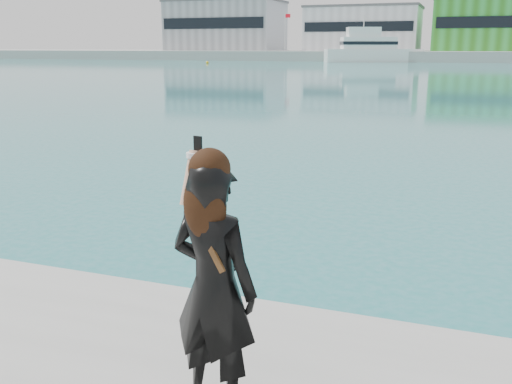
% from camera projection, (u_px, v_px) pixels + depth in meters
% --- Properties ---
extents(far_quay, '(320.00, 40.00, 2.00)m').
position_uv_depth(far_quay, '(467.00, 56.00, 121.91)').
color(far_quay, '#9E9E99').
rests_on(far_quay, ground).
extents(warehouse_grey_left, '(26.52, 16.36, 11.50)m').
position_uv_depth(warehouse_grey_left, '(226.00, 26.00, 136.66)').
color(warehouse_grey_left, gray).
rests_on(warehouse_grey_left, far_quay).
extents(warehouse_white, '(24.48, 15.35, 9.50)m').
position_uv_depth(warehouse_white, '(363.00, 29.00, 125.95)').
color(warehouse_white, silver).
rests_on(warehouse_white, far_quay).
extents(warehouse_green, '(30.60, 16.36, 10.50)m').
position_uv_depth(warehouse_green, '(511.00, 24.00, 115.86)').
color(warehouse_green, '#328A22').
rests_on(warehouse_green, far_quay).
extents(flagpole_left, '(1.28, 0.16, 8.00)m').
position_uv_depth(flagpole_left, '(285.00, 29.00, 124.93)').
color(flagpole_left, silver).
rests_on(flagpole_left, far_quay).
extents(motor_yacht, '(18.81, 11.33, 8.50)m').
position_uv_depth(motor_yacht, '(371.00, 49.00, 109.06)').
color(motor_yacht, white).
rests_on(motor_yacht, ground).
extents(buoy_far, '(0.50, 0.50, 0.50)m').
position_uv_depth(buoy_far, '(207.00, 63.00, 100.65)').
color(buoy_far, '#FFBA0D').
rests_on(buoy_far, ground).
extents(woman, '(0.60, 0.46, 1.59)m').
position_uv_depth(woman, '(213.00, 281.00, 3.23)').
color(woman, black).
rests_on(woman, near_quay).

